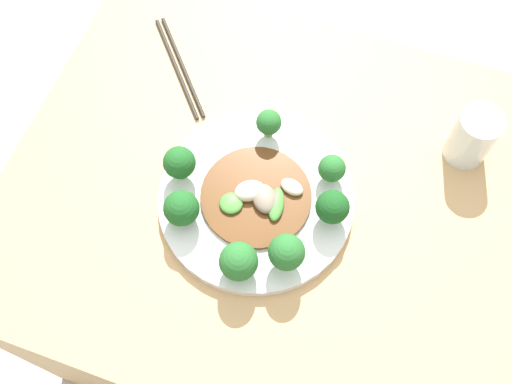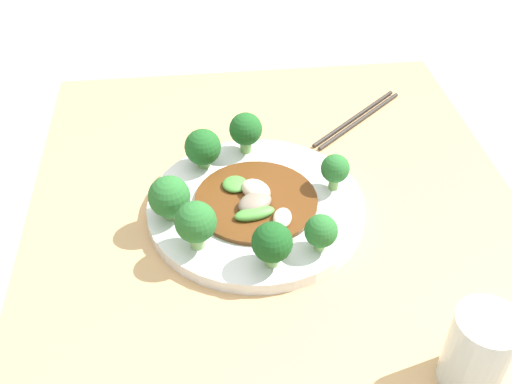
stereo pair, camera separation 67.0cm
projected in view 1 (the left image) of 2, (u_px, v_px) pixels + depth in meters
The scene contains 13 objects.
ground_plane at pixel (265, 303), 1.66m from camera, with size 8.00×8.00×0.00m, color #B7B2A8.
table at pixel (267, 260), 1.32m from camera, with size 0.88×0.73×0.74m.
plate at pixel (256, 200), 0.97m from camera, with size 0.32×0.32×0.02m.
broccoli_east at pixel (179, 163), 0.94m from camera, with size 0.05×0.05×0.07m.
broccoli_southwest at pixel (332, 169), 0.95m from camera, with size 0.04×0.04×0.05m.
broccoli_northeast at pixel (181, 208), 0.92m from camera, with size 0.06×0.06×0.06m.
broccoli_north at pixel (237, 261), 0.88m from camera, with size 0.06×0.06×0.07m.
broccoli_northwest at pixel (287, 253), 0.88m from camera, with size 0.06×0.06×0.07m.
broccoli_south at pixel (269, 123), 0.98m from camera, with size 0.04×0.04×0.06m.
broccoli_west at pixel (332, 207), 0.91m from camera, with size 0.05×0.05×0.07m.
stirfry_center at pixel (258, 196), 0.96m from camera, with size 0.18×0.18×0.03m.
drinking_glass at pixel (472, 137), 0.97m from camera, with size 0.07×0.07×0.10m.
chopsticks at pixel (179, 67), 1.09m from camera, with size 0.17×0.19×0.01m.
Camera 1 is at (-0.12, 0.41, 1.63)m, focal length 42.00 mm.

